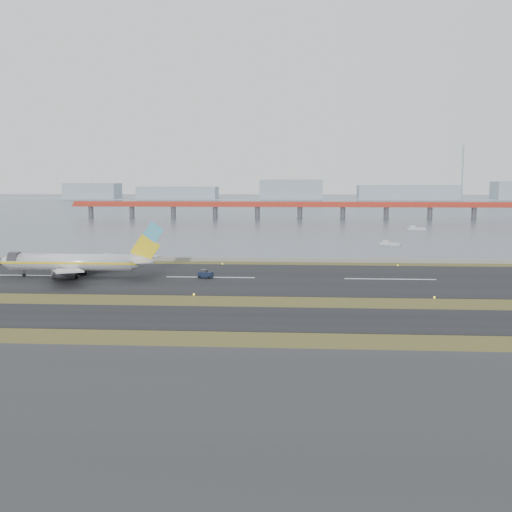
# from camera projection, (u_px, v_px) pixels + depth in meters

# --- Properties ---
(ground) EXTENTS (1000.00, 1000.00, 0.00)m
(ground) POSITION_uv_depth(u_px,v_px,m) (187.00, 303.00, 114.37)
(ground) COLOR #3F491A
(ground) RESTS_ON ground
(apron_strip) EXTENTS (1000.00, 50.00, 0.10)m
(apron_strip) POSITION_uv_depth(u_px,v_px,m) (84.00, 415.00, 59.88)
(apron_strip) COLOR #2D2D2F
(apron_strip) RESTS_ON ground
(taxiway_strip) EXTENTS (1000.00, 18.00, 0.10)m
(taxiway_strip) POSITION_uv_depth(u_px,v_px,m) (174.00, 317.00, 102.48)
(taxiway_strip) COLOR black
(taxiway_strip) RESTS_ON ground
(runway_strip) EXTENTS (1000.00, 45.00, 0.10)m
(runway_strip) POSITION_uv_depth(u_px,v_px,m) (210.00, 278.00, 144.08)
(runway_strip) COLOR black
(runway_strip) RESTS_ON ground
(seawall) EXTENTS (1000.00, 2.50, 1.00)m
(seawall) POSITION_uv_depth(u_px,v_px,m) (226.00, 259.00, 173.75)
(seawall) COLOR gray
(seawall) RESTS_ON ground
(bay_water) EXTENTS (1400.00, 800.00, 1.30)m
(bay_water) POSITION_uv_depth(u_px,v_px,m) (277.00, 205.00, 570.07)
(bay_water) COLOR #43515F
(bay_water) RESTS_ON ground
(red_pier) EXTENTS (260.00, 5.00, 10.20)m
(red_pier) POSITION_uv_depth(u_px,v_px,m) (300.00, 206.00, 359.82)
(red_pier) COLOR #B4301E
(red_pier) RESTS_ON ground
(far_shoreline) EXTENTS (1400.00, 80.00, 60.50)m
(far_shoreline) POSITION_uv_depth(u_px,v_px,m) (294.00, 194.00, 726.94)
(far_shoreline) COLOR #97A8B2
(far_shoreline) RESTS_ON ground
(airliner) EXTENTS (38.52, 32.89, 12.80)m
(airliner) POSITION_uv_depth(u_px,v_px,m) (78.00, 262.00, 143.81)
(airliner) COLOR silver
(airliner) RESTS_ON ground
(pushback_tug) EXTENTS (3.48, 2.54, 2.01)m
(pushback_tug) POSITION_uv_depth(u_px,v_px,m) (205.00, 274.00, 142.92)
(pushback_tug) COLOR #121B33
(pushback_tug) RESTS_ON ground
(workboat_near) EXTENTS (7.11, 4.43, 1.65)m
(workboat_near) POSITION_uv_depth(u_px,v_px,m) (389.00, 244.00, 215.59)
(workboat_near) COLOR silver
(workboat_near) RESTS_ON ground
(workboat_far) EXTENTS (8.09, 2.82, 1.94)m
(workboat_far) POSITION_uv_depth(u_px,v_px,m) (416.00, 228.00, 281.71)
(workboat_far) COLOR silver
(workboat_far) RESTS_ON ground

